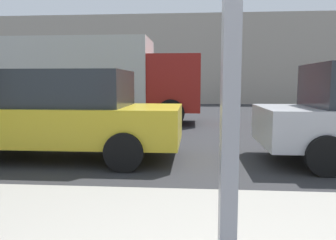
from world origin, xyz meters
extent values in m
plane|color=#2D2D30|center=(0.00, 8.00, 0.00)|extent=(60.00, 60.00, 0.00)
cube|color=#A89E8E|center=(0.00, 21.90, 2.99)|extent=(28.00, 1.20, 5.99)
cube|color=gold|center=(-2.62, 5.08, 0.66)|extent=(4.54, 1.79, 0.67)
cube|color=#282D33|center=(-2.52, 5.08, 1.32)|extent=(2.36, 1.58, 0.66)
cylinder|color=black|center=(-1.21, 5.98, 0.32)|extent=(0.64, 0.18, 0.64)
cylinder|color=black|center=(-1.21, 4.18, 0.32)|extent=(0.64, 0.18, 0.64)
cylinder|color=black|center=(-4.03, 5.98, 0.32)|extent=(0.64, 0.18, 0.64)
cylinder|color=black|center=(1.91, 5.99, 0.32)|extent=(0.64, 0.18, 0.64)
cylinder|color=black|center=(1.91, 4.18, 0.32)|extent=(0.64, 0.18, 0.64)
cube|color=beige|center=(-4.26, 10.59, 1.69)|extent=(5.24, 2.20, 2.49)
cube|color=maroon|center=(-0.84, 10.59, 1.40)|extent=(1.90, 2.10, 1.90)
cylinder|color=black|center=(-0.84, 11.64, 0.45)|extent=(0.90, 0.24, 0.90)
cylinder|color=black|center=(-0.84, 9.54, 0.45)|extent=(0.90, 0.24, 0.90)
cylinder|color=black|center=(-5.23, 11.69, 0.45)|extent=(0.90, 0.24, 0.90)
cylinder|color=black|center=(-5.23, 9.49, 0.45)|extent=(0.90, 0.24, 0.90)
camera|label=1|loc=(-0.11, -0.88, 1.43)|focal=35.01mm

